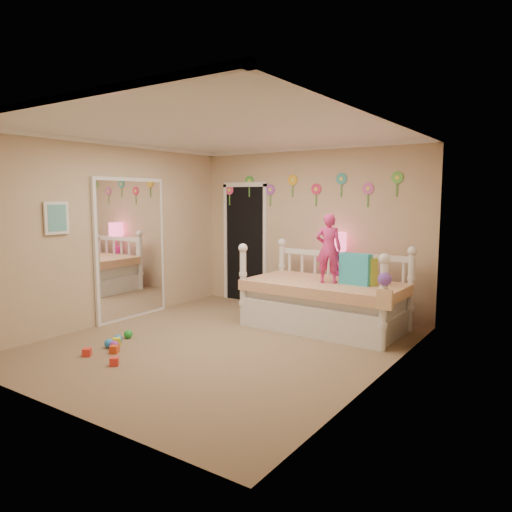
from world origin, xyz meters
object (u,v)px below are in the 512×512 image
Objects in this scene: nightstand at (335,296)px; table_lamp at (336,247)px; child at (328,248)px; daybed at (325,286)px.

nightstand is 0.96× the size of table_lamp.
child is at bearing -72.82° from table_lamp.
daybed is at bearing -61.94° from child.
table_lamp is (0.00, 0.00, 0.75)m from nightstand.
daybed is 2.31× the size of child.
child is (0.08, -0.07, 0.54)m from daybed.
table_lamp is (-0.15, 0.68, 0.48)m from daybed.
daybed is 3.32× the size of table_lamp.
child is 1.43× the size of table_lamp.
daybed is 0.75m from nightstand.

